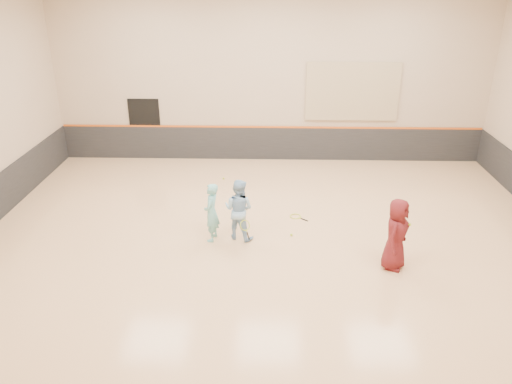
{
  "coord_description": "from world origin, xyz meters",
  "views": [
    {
      "loc": [
        -0.03,
        -11.19,
        6.29
      ],
      "look_at": [
        -0.36,
        0.4,
        1.15
      ],
      "focal_mm": 35.0,
      "sensor_mm": 36.0,
      "label": 1
    }
  ],
  "objects_px": {
    "girl": "(212,212)",
    "instructor": "(239,209)",
    "spare_racket": "(296,216)",
    "young_man": "(396,234)"
  },
  "relations": [
    {
      "from": "girl",
      "to": "instructor",
      "type": "bearing_deg",
      "value": 109.66
    },
    {
      "from": "young_man",
      "to": "spare_racket",
      "type": "xyz_separation_m",
      "value": [
        -2.14,
        2.51,
        -0.83
      ]
    },
    {
      "from": "young_man",
      "to": "spare_racket",
      "type": "distance_m",
      "value": 3.4
    },
    {
      "from": "young_man",
      "to": "spare_racket",
      "type": "height_order",
      "value": "young_man"
    },
    {
      "from": "girl",
      "to": "spare_racket",
      "type": "height_order",
      "value": "girl"
    },
    {
      "from": "girl",
      "to": "young_man",
      "type": "height_order",
      "value": "young_man"
    },
    {
      "from": "young_man",
      "to": "spare_racket",
      "type": "relative_size",
      "value": 2.42
    },
    {
      "from": "instructor",
      "to": "young_man",
      "type": "bearing_deg",
      "value": -176.76
    },
    {
      "from": "girl",
      "to": "instructor",
      "type": "distance_m",
      "value": 0.69
    },
    {
      "from": "instructor",
      "to": "spare_racket",
      "type": "height_order",
      "value": "instructor"
    }
  ]
}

